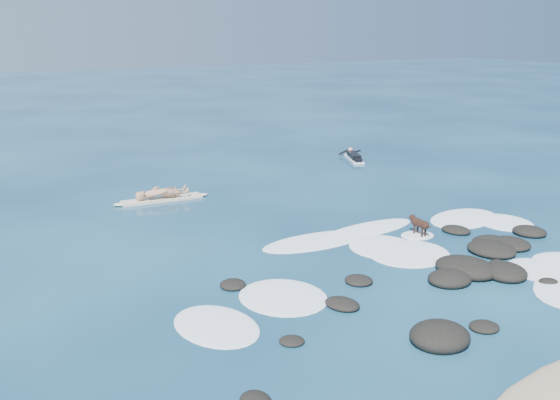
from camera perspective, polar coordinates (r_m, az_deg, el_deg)
ground at (r=18.04m, az=10.32°, el=-5.22°), size 160.00×160.00×0.00m
reef_rocks at (r=17.35m, az=16.85°, el=-6.17°), size 12.51×6.49×0.56m
breaking_foam at (r=18.37m, az=13.96°, el=-5.02°), size 13.36×8.68×0.12m
standing_surfer_rig at (r=23.57m, az=-10.84°, el=1.82°), size 3.61×0.73×2.05m
paddling_surfer_rig at (r=30.69m, az=6.75°, el=3.97°), size 1.49×2.50×0.44m
dog at (r=19.84m, az=12.60°, el=-2.08°), size 0.27×1.02×0.65m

